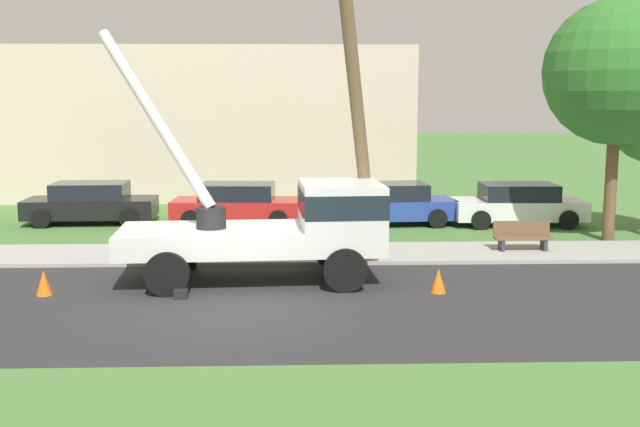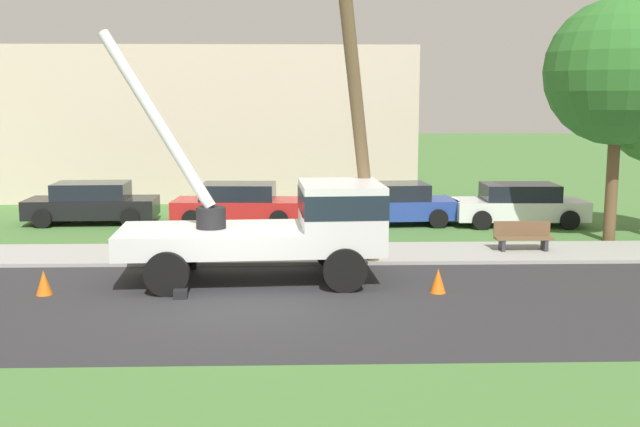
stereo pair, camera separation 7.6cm
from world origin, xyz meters
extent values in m
plane|color=#477538|center=(0.00, 12.00, 0.00)|extent=(120.00, 120.00, 0.00)
cube|color=#2B2B2D|center=(0.00, 0.00, 0.00)|extent=(80.00, 7.43, 0.01)
cube|color=#9E9E99|center=(0.00, 5.04, 0.05)|extent=(80.00, 2.66, 0.10)
cube|color=silver|center=(-0.78, 2.06, 1.02)|extent=(4.43, 2.65, 0.55)
cube|color=silver|center=(2.31, 2.24, 1.55)|extent=(2.04, 2.51, 1.60)
cube|color=#19232D|center=(2.31, 2.24, 1.90)|extent=(2.06, 2.53, 0.56)
cylinder|color=black|center=(-0.76, 2.06, 1.55)|extent=(0.70, 0.70, 0.50)
cylinder|color=silver|center=(-2.08, 2.63, 3.85)|extent=(2.95, 1.50, 4.26)
cube|color=black|center=(-1.30, 0.57, 0.10)|extent=(0.32, 0.32, 0.20)
cube|color=black|center=(-1.47, 3.47, 0.10)|extent=(0.32, 0.32, 0.20)
cylinder|color=black|center=(2.34, 1.04, 0.50)|extent=(1.00, 0.30, 1.00)
cylinder|color=black|center=(2.20, 3.44, 0.50)|extent=(1.00, 0.30, 1.00)
cylinder|color=black|center=(-1.62, 0.81, 0.50)|extent=(1.00, 0.30, 1.00)
cylinder|color=black|center=(-1.76, 3.20, 0.50)|extent=(1.00, 0.30, 1.00)
cylinder|color=brown|center=(2.70, 2.74, 4.30)|extent=(1.58, 2.80, 8.69)
cone|color=orange|center=(4.43, 0.87, 0.28)|extent=(0.36, 0.36, 0.56)
cone|color=orange|center=(-4.38, 0.96, 0.28)|extent=(0.36, 0.36, 0.56)
cube|color=black|center=(-5.83, 10.66, 0.55)|extent=(4.45, 1.93, 0.65)
cube|color=black|center=(-5.83, 10.66, 1.15)|extent=(2.51, 1.73, 0.55)
cylinder|color=black|center=(-4.36, 9.80, 0.32)|extent=(0.64, 0.22, 0.64)
cylinder|color=black|center=(-4.41, 11.60, 0.32)|extent=(0.64, 0.22, 0.64)
cylinder|color=black|center=(-7.26, 9.72, 0.32)|extent=(0.64, 0.22, 0.64)
cylinder|color=black|center=(-7.31, 11.52, 0.32)|extent=(0.64, 0.22, 0.64)
cube|color=#B21E1E|center=(-0.74, 10.22, 0.55)|extent=(4.49, 2.04, 0.65)
cube|color=black|center=(-0.74, 10.22, 1.15)|extent=(2.55, 1.79, 0.55)
cylinder|color=black|center=(0.66, 9.24, 0.32)|extent=(0.64, 0.22, 0.64)
cylinder|color=black|center=(0.76, 11.04, 0.32)|extent=(0.64, 0.22, 0.64)
cylinder|color=black|center=(-2.24, 9.40, 0.32)|extent=(0.64, 0.22, 0.64)
cylinder|color=black|center=(-2.14, 11.19, 0.32)|extent=(0.64, 0.22, 0.64)
cube|color=#263F99|center=(4.48, 10.11, 0.55)|extent=(4.53, 2.14, 0.65)
cube|color=black|center=(4.48, 10.11, 1.15)|extent=(2.59, 1.84, 0.55)
cylinder|color=black|center=(5.99, 9.32, 0.32)|extent=(0.64, 0.22, 0.64)
cylinder|color=black|center=(5.85, 11.12, 0.32)|extent=(0.64, 0.22, 0.64)
cylinder|color=black|center=(3.10, 9.10, 0.32)|extent=(0.64, 0.22, 0.64)
cylinder|color=black|center=(2.96, 10.89, 0.32)|extent=(0.64, 0.22, 0.64)
cube|color=silver|center=(8.85, 9.82, 0.55)|extent=(4.45, 1.92, 0.65)
cube|color=black|center=(8.85, 9.82, 1.15)|extent=(2.51, 1.72, 0.55)
cylinder|color=black|center=(10.27, 8.88, 0.32)|extent=(0.64, 0.22, 0.64)
cylinder|color=black|center=(10.32, 10.68, 0.32)|extent=(0.64, 0.22, 0.64)
cylinder|color=black|center=(7.37, 8.96, 0.32)|extent=(0.64, 0.22, 0.64)
cylinder|color=black|center=(7.42, 10.76, 0.32)|extent=(0.64, 0.22, 0.64)
cube|color=brown|center=(7.60, 5.04, 0.45)|extent=(1.60, 0.44, 0.06)
cube|color=brown|center=(7.60, 5.24, 0.70)|extent=(1.60, 0.06, 0.40)
cube|color=#333338|center=(7.00, 5.04, 0.23)|extent=(0.10, 0.40, 0.45)
cube|color=#333338|center=(8.20, 5.04, 0.23)|extent=(0.10, 0.40, 0.45)
cylinder|color=brown|center=(10.78, 6.88, 2.37)|extent=(0.36, 0.36, 4.75)
sphere|color=#2D6B28|center=(10.78, 6.88, 5.09)|extent=(4.34, 4.34, 4.34)
cube|color=beige|center=(-2.78, 18.30, 3.20)|extent=(18.00, 6.00, 6.40)
camera|label=1|loc=(1.19, -15.85, 4.42)|focal=43.08mm
camera|label=2|loc=(1.26, -15.85, 4.42)|focal=43.08mm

